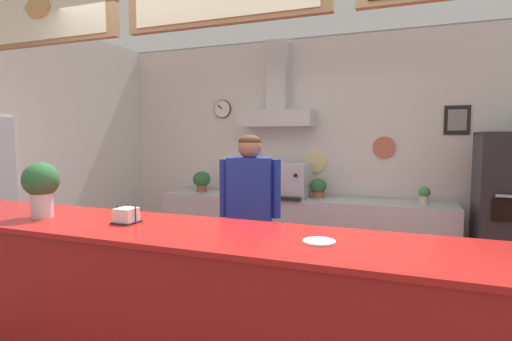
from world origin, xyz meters
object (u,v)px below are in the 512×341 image
(potted_rosemary, at_px, (266,186))
(condiment_plate, at_px, (319,242))
(basil_vase, at_px, (41,186))
(espresso_machine, at_px, (289,180))
(potted_basil, at_px, (202,180))
(potted_oregano, at_px, (424,194))
(napkin_holder, at_px, (126,216))
(shop_worker, at_px, (250,218))
(potted_thyme, at_px, (318,188))

(potted_rosemary, xyz_separation_m, condiment_plate, (1.23, -2.64, 0.08))
(potted_rosemary, relative_size, basil_vase, 0.54)
(espresso_machine, height_order, potted_basil, espresso_machine)
(potted_rosemary, relative_size, potted_oregano, 1.07)
(potted_oregano, bearing_deg, napkin_holder, -124.21)
(potted_basil, bearing_deg, potted_oregano, -0.25)
(potted_oregano, relative_size, basil_vase, 0.51)
(shop_worker, distance_m, espresso_machine, 1.33)
(condiment_plate, bearing_deg, potted_basil, 128.90)
(potted_oregano, bearing_deg, potted_basil, 179.75)
(espresso_machine, bearing_deg, potted_thyme, 10.01)
(espresso_machine, relative_size, condiment_plate, 3.07)
(napkin_holder, bearing_deg, espresso_machine, 83.56)
(potted_rosemary, bearing_deg, potted_basil, 179.89)
(shop_worker, distance_m, basil_vase, 1.65)
(potted_rosemary, distance_m, basil_vase, 2.74)
(condiment_plate, bearing_deg, potted_rosemary, 115.07)
(shop_worker, height_order, potted_thyme, shop_worker)
(espresso_machine, xyz_separation_m, napkin_holder, (-0.29, -2.55, 0.02))
(espresso_machine, relative_size, potted_rosemary, 2.59)
(potted_basil, bearing_deg, potted_rosemary, -0.11)
(shop_worker, relative_size, potted_thyme, 7.16)
(potted_thyme, bearing_deg, potted_basil, 179.91)
(potted_thyme, bearing_deg, napkin_holder, -103.44)
(shop_worker, bearing_deg, basil_vase, 39.44)
(potted_basil, bearing_deg, basil_vase, -83.91)
(potted_thyme, relative_size, potted_oregano, 1.23)
(espresso_machine, bearing_deg, potted_oregano, 1.94)
(espresso_machine, distance_m, condiment_plate, 2.74)
(napkin_holder, bearing_deg, potted_oregano, 55.79)
(condiment_plate, bearing_deg, basil_vase, -179.22)
(basil_vase, relative_size, napkin_holder, 2.50)
(condiment_plate, bearing_deg, shop_worker, 125.16)
(shop_worker, xyz_separation_m, napkin_holder, (-0.32, -1.23, 0.23))
(napkin_holder, bearing_deg, shop_worker, 75.60)
(shop_worker, relative_size, condiment_plate, 9.80)
(shop_worker, height_order, potted_basil, shop_worker)
(potted_thyme, bearing_deg, shop_worker, -102.57)
(shop_worker, height_order, condiment_plate, shop_worker)
(potted_thyme, xyz_separation_m, potted_oregano, (1.14, -0.01, -0.02))
(shop_worker, bearing_deg, potted_rosemary, -89.92)
(potted_thyme, relative_size, condiment_plate, 1.37)
(potted_rosemary, xyz_separation_m, basil_vase, (-0.61, -2.66, 0.28))
(potted_basil, height_order, condiment_plate, potted_basil)
(basil_vase, bearing_deg, potted_basil, 96.09)
(basil_vase, bearing_deg, napkin_holder, 4.86)
(potted_basil, bearing_deg, espresso_machine, -2.91)
(potted_thyme, xyz_separation_m, napkin_holder, (-0.62, -2.61, 0.10))
(potted_thyme, bearing_deg, potted_oregano, -0.46)
(potted_oregano, bearing_deg, shop_worker, -136.73)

